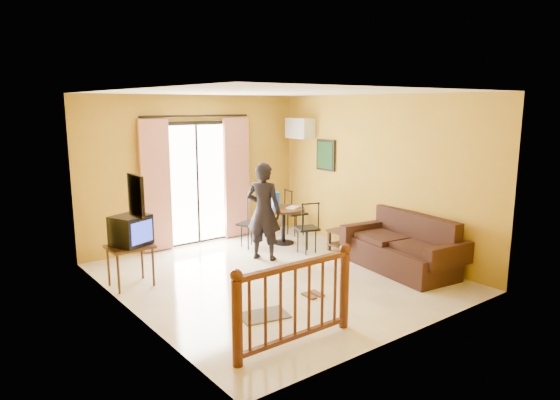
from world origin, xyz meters
TOP-DOWN VIEW (x-y plane):
  - ground at (0.00, 0.00)m, footprint 5.00×5.00m
  - room_shell at (0.00, 0.00)m, footprint 5.00×5.00m
  - balcony_door at (0.00, 2.43)m, footprint 2.25×0.14m
  - tv_table at (-1.90, 0.99)m, footprint 0.62×0.51m
  - television at (-1.87, 0.98)m, footprint 0.62×0.59m
  - picture_left at (-2.22, -0.20)m, footprint 0.05×0.42m
  - dining_table at (1.27, 1.44)m, footprint 0.83×0.83m
  - water_jug at (1.17, 1.53)m, footprint 0.16×0.16m
  - serving_tray at (1.44, 1.34)m, footprint 0.33×0.28m
  - dining_chairs at (1.24, 1.36)m, footprint 1.75×1.59m
  - air_conditioner at (2.09, 1.95)m, footprint 0.31×0.60m
  - botanical_print at (2.22, 1.30)m, footprint 0.05×0.50m
  - coffee_table at (1.85, 0.16)m, footprint 0.49×0.89m
  - bowl at (1.85, 0.31)m, footprint 0.24×0.24m
  - sofa at (1.86, -0.98)m, footprint 1.09×1.99m
  - standing_person at (0.40, 0.86)m, footprint 0.67×0.73m
  - stair_balustrade at (-1.15, -1.90)m, footprint 1.63×0.13m
  - doormat at (-0.98, -1.07)m, footprint 0.67×0.52m
  - sandals at (-0.04, -0.93)m, footprint 0.25×0.25m

SIDE VIEW (x-z plane):
  - ground at x=0.00m, z-range 0.00..0.00m
  - dining_chairs at x=1.24m, z-range -0.47..0.47m
  - doormat at x=-0.98m, z-range 0.00..0.02m
  - sandals at x=-0.04m, z-range 0.00..0.03m
  - coffee_table at x=1.85m, z-range 0.07..0.46m
  - sofa at x=1.86m, z-range -0.11..0.78m
  - bowl at x=1.85m, z-range 0.39..0.45m
  - tv_table at x=-1.90m, z-range 0.23..0.85m
  - dining_table at x=1.27m, z-range 0.20..0.89m
  - stair_balustrade at x=-1.15m, z-range 0.05..1.08m
  - serving_tray at x=1.44m, z-range 0.69..0.71m
  - television at x=-1.87m, z-range 0.62..1.06m
  - standing_person at x=0.40m, z-range 0.00..1.68m
  - water_jug at x=1.17m, z-range 0.69..0.99m
  - balcony_door at x=0.00m, z-range -0.04..2.42m
  - picture_left at x=-2.22m, z-range 1.29..1.81m
  - botanical_print at x=2.22m, z-range 1.35..1.95m
  - room_shell at x=0.00m, z-range -0.80..4.20m
  - air_conditioner at x=2.09m, z-range 1.95..2.35m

